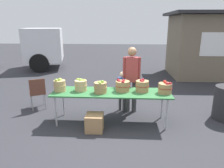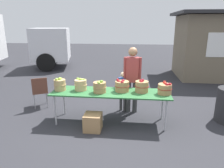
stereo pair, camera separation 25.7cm
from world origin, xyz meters
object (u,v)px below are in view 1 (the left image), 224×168
at_px(apple_basket_green_1, 81,85).
at_px(child_customer, 122,88).
at_px(folding_chair, 37,91).
at_px(apple_basket_red_1, 142,86).
at_px(apple_basket_green_0, 60,85).
at_px(vendor_adult, 132,75).
at_px(apple_basket_red_0, 123,86).
at_px(apple_basket_red_2, 165,88).
at_px(market_table, 111,93).
at_px(produce_crate, 95,123).
at_px(apple_basket_green_2, 100,87).

height_order(apple_basket_green_1, child_customer, child_customer).
bearing_deg(folding_chair, apple_basket_red_1, 138.60).
xyz_separation_m(apple_basket_green_0, vendor_adult, (1.67, 0.66, 0.11)).
bearing_deg(apple_basket_red_0, apple_basket_red_2, -5.21).
bearing_deg(apple_basket_red_2, market_table, 179.43).
bearing_deg(produce_crate, apple_basket_green_0, 153.38).
distance_m(apple_basket_green_1, apple_basket_green_2, 0.49).
relative_size(apple_basket_green_2, apple_basket_red_2, 0.96).
bearing_deg(child_customer, apple_basket_red_1, 145.43).
distance_m(apple_basket_red_0, apple_basket_red_1, 0.45).
xyz_separation_m(market_table, folding_chair, (-2.04, 0.69, -0.21)).
distance_m(apple_basket_green_0, apple_basket_red_2, 2.40).
relative_size(apple_basket_red_1, apple_basket_red_2, 0.98).
bearing_deg(child_customer, apple_basket_green_2, 76.31).
height_order(apple_basket_green_2, apple_basket_red_2, apple_basket_green_2).
bearing_deg(produce_crate, vendor_adult, 53.15).
distance_m(apple_basket_red_2, vendor_adult, 0.99).
distance_m(apple_basket_green_2, produce_crate, 0.79).
bearing_deg(apple_basket_green_0, apple_basket_red_1, 2.40).
height_order(market_table, child_customer, child_customer).
xyz_separation_m(apple_basket_green_0, apple_basket_red_1, (1.90, 0.08, -0.00)).
relative_size(child_customer, folding_chair, 1.24).
relative_size(apple_basket_red_0, folding_chair, 0.39).
relative_size(apple_basket_red_0, apple_basket_red_2, 1.06).
height_order(market_table, apple_basket_green_0, apple_basket_green_0).
distance_m(market_table, folding_chair, 2.17).
distance_m(apple_basket_red_0, vendor_adult, 0.62).
height_order(apple_basket_red_1, produce_crate, apple_basket_red_1).
bearing_deg(folding_chair, apple_basket_green_2, 128.57).
distance_m(vendor_adult, child_customer, 0.44).
bearing_deg(vendor_adult, apple_basket_green_1, 26.93).
relative_size(apple_basket_green_1, child_customer, 0.28).
relative_size(apple_basket_red_0, vendor_adult, 0.20).
distance_m(vendor_adult, produce_crate, 1.58).
height_order(apple_basket_green_0, apple_basket_red_0, apple_basket_green_0).
bearing_deg(apple_basket_green_1, folding_chair, 154.66).
bearing_deg(produce_crate, apple_basket_red_1, 25.96).
relative_size(apple_basket_red_2, vendor_adult, 0.19).
height_order(apple_basket_red_0, apple_basket_red_2, apple_basket_red_0).
height_order(apple_basket_green_1, apple_basket_red_0, apple_basket_green_1).
height_order(market_table, apple_basket_red_1, apple_basket_red_1).
bearing_deg(apple_basket_red_1, apple_basket_green_0, -177.60).
relative_size(market_table, apple_basket_green_1, 9.09).
relative_size(apple_basket_green_1, vendor_adult, 0.17).
bearing_deg(folding_chair, apple_basket_green_0, 112.01).
distance_m(apple_basket_green_2, child_customer, 0.93).
bearing_deg(apple_basket_green_2, apple_basket_red_1, 8.23).
distance_m(apple_basket_red_0, child_customer, 0.66).
xyz_separation_m(apple_basket_red_0, child_customer, (-0.01, 0.61, -0.25)).
xyz_separation_m(vendor_adult, child_customer, (-0.23, 0.04, -0.37)).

